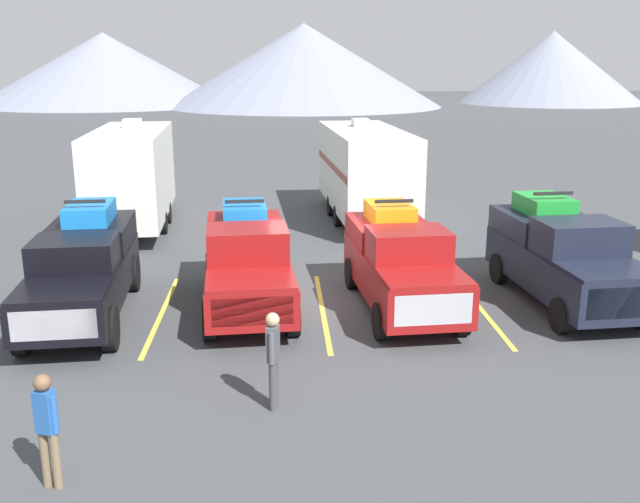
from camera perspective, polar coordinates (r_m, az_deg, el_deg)
ground_plane at (r=17.96m, az=0.03°, el=-3.82°), size 240.00×240.00×0.00m
pickup_truck_a at (r=17.43m, az=-18.54°, el=-1.13°), size 2.40×5.99×2.61m
pickup_truck_b at (r=17.27m, az=-5.91°, el=-0.67°), size 2.43×5.77×2.48m
pickup_truck_c at (r=17.19m, az=6.49°, el=-0.80°), size 2.38×5.42×2.51m
pickup_truck_d at (r=18.50m, az=19.01°, el=-0.24°), size 2.50×5.55×2.63m
lot_stripe_b at (r=17.37m, az=-12.66°, el=-4.88°), size 0.12×5.50×0.01m
lot_stripe_c at (r=17.16m, az=0.20°, el=-4.73°), size 0.12×5.50×0.01m
lot_stripe_d at (r=17.81m, az=12.72°, el=-4.37°), size 0.12×5.50×0.01m
lot_stripe_e at (r=19.23m, az=23.86°, el=-3.86°), size 0.12×5.50×0.01m
camper_trailer_a at (r=25.79m, az=-14.97°, el=6.12°), size 2.80×8.21×3.81m
camper_trailer_b at (r=26.48m, az=3.67°, el=6.70°), size 3.02×8.99×3.69m
person_a at (r=10.75m, az=-21.19°, el=-12.81°), size 0.36×0.28×1.73m
person_b at (r=12.20m, az=-3.80°, el=-8.25°), size 0.25×0.38×1.76m
mountain_ridge at (r=97.51m, az=-3.25°, el=14.79°), size 155.70×40.34×12.05m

